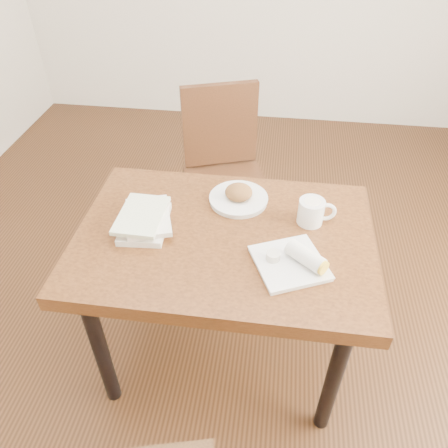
# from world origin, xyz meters

# --- Properties ---
(ground) EXTENTS (4.00, 5.00, 0.01)m
(ground) POSITION_xyz_m (0.00, 0.00, -0.01)
(ground) COLOR #472814
(ground) RESTS_ON ground
(table) EXTENTS (1.10, 0.77, 0.75)m
(table) POSITION_xyz_m (0.00, 0.00, 0.66)
(table) COLOR brown
(table) RESTS_ON ground
(chair_far) EXTENTS (0.54, 0.54, 0.95)m
(chair_far) POSITION_xyz_m (-0.11, 0.78, 0.55)
(chair_far) COLOR #482714
(chair_far) RESTS_ON ground
(plate_scone) EXTENTS (0.24, 0.24, 0.08)m
(plate_scone) POSITION_xyz_m (0.03, 0.21, 0.77)
(plate_scone) COLOR white
(plate_scone) RESTS_ON table
(coffee_mug) EXTENTS (0.15, 0.10, 0.10)m
(coffee_mug) POSITION_xyz_m (0.32, 0.12, 0.80)
(coffee_mug) COLOR white
(coffee_mug) RESTS_ON table
(plate_burrito) EXTENTS (0.30, 0.30, 0.08)m
(plate_burrito) POSITION_xyz_m (0.26, -0.13, 0.77)
(plate_burrito) COLOR white
(plate_burrito) RESTS_ON table
(book_stack) EXTENTS (0.23, 0.27, 0.06)m
(book_stack) POSITION_xyz_m (-0.30, 0.01, 0.78)
(book_stack) COLOR white
(book_stack) RESTS_ON table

